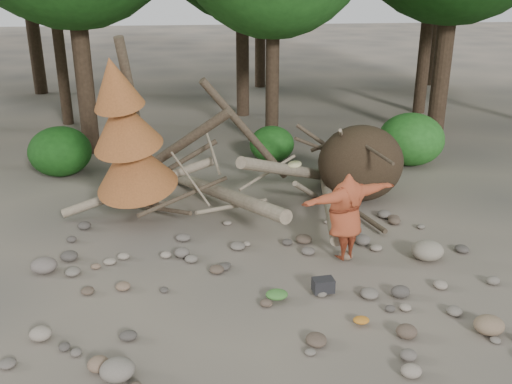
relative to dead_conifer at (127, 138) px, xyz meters
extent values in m
plane|color=#514C44|center=(3.12, -3.37, -2.11)|extent=(120.00, 120.00, 0.00)
ellipsoid|color=#332619|center=(5.72, 0.93, -1.12)|extent=(2.20, 1.87, 1.98)
cylinder|color=gray|center=(2.12, 0.33, -1.56)|extent=(2.61, 5.11, 1.08)
cylinder|color=gray|center=(3.92, 0.83, -1.21)|extent=(3.18, 3.71, 1.90)
cylinder|color=brown|center=(0.92, 1.23, -0.71)|extent=(3.08, 1.91, 2.49)
cylinder|color=gray|center=(4.72, 0.13, -1.76)|extent=(1.13, 4.98, 0.43)
cylinder|color=brown|center=(2.82, 1.43, -0.31)|extent=(2.39, 1.03, 2.89)
cylinder|color=gray|center=(0.12, 0.63, -1.41)|extent=(3.71, 0.86, 1.20)
cylinder|color=#4C3F30|center=(0.62, 0.13, -1.81)|extent=(1.52, 1.70, 0.49)
cylinder|color=gray|center=(3.32, 1.03, -1.31)|extent=(1.57, 0.85, 0.69)
cylinder|color=#4C3F30|center=(4.92, 1.53, -0.91)|extent=(1.92, 1.25, 1.10)
cylinder|color=gray|center=(1.92, 0.83, -0.61)|extent=(0.37, 1.42, 0.85)
cylinder|color=#4C3F30|center=(5.32, -0.17, -1.96)|extent=(0.79, 2.54, 0.12)
cylinder|color=gray|center=(2.32, -0.27, -1.66)|extent=(1.78, 1.11, 0.29)
cylinder|color=#4C3F30|center=(0.22, 0.43, 0.09)|extent=(0.67, 1.13, 4.35)
cone|color=brown|center=(0.06, 0.12, -0.61)|extent=(2.06, 2.13, 1.86)
cone|color=brown|center=(-0.05, -0.09, 0.39)|extent=(1.71, 1.78, 1.65)
cone|color=brown|center=(-0.14, -0.28, 1.29)|extent=(1.23, 1.30, 1.41)
cylinder|color=#38281C|center=(-1.88, 6.13, 2.37)|extent=(0.56, 0.56, 8.96)
cylinder|color=#38281C|center=(4.12, 5.83, 1.46)|extent=(0.44, 0.44, 7.14)
cylinder|color=#38281C|center=(10.12, 6.43, 2.61)|extent=(0.60, 0.60, 9.45)
cylinder|color=#38281C|center=(-3.38, 10.13, 1.67)|extent=(0.42, 0.42, 7.56)
cylinder|color=#38281C|center=(3.62, 10.83, 2.16)|extent=(0.52, 0.52, 8.54)
cylinder|color=#38281C|center=(11.12, 10.43, 1.95)|extent=(0.50, 0.50, 8.12)
cylinder|color=#38281C|center=(14.12, 16.63, 1.81)|extent=(0.46, 0.46, 7.84)
ellipsoid|color=#164712|center=(-2.38, 3.83, -1.39)|extent=(1.80, 1.80, 1.44)
ellipsoid|color=#1E5A1A|center=(3.92, 4.43, -1.55)|extent=(1.40, 1.40, 1.12)
ellipsoid|color=#276A21|center=(8.12, 3.63, -1.31)|extent=(2.00, 2.00, 1.60)
imported|color=#963D22|center=(4.43, -2.38, -1.12)|extent=(2.30, 1.44, 1.83)
cylinder|color=tan|center=(3.28, -2.84, 0.17)|extent=(0.25, 0.25, 0.10)
cube|color=black|center=(3.72, -3.63, -1.98)|extent=(0.41, 0.29, 0.26)
ellipsoid|color=#396F2C|center=(2.84, -3.75, -2.04)|extent=(0.41, 0.34, 0.15)
ellipsoid|color=#B16A1E|center=(4.13, -4.69, -2.06)|extent=(0.28, 0.23, 0.10)
ellipsoid|color=slate|center=(0.22, -5.59, -1.96)|extent=(0.52, 0.47, 0.31)
ellipsoid|color=#7F674F|center=(6.15, -5.14, -1.96)|extent=(0.50, 0.45, 0.30)
ellipsoid|color=gray|center=(6.17, -2.53, -1.91)|extent=(0.67, 0.60, 0.40)
ellipsoid|color=#685E58|center=(-1.58, -2.18, -1.96)|extent=(0.51, 0.46, 0.31)
camera|label=1|loc=(1.43, -12.58, 3.42)|focal=40.00mm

